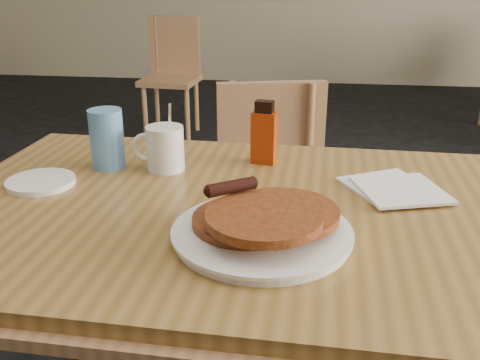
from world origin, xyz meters
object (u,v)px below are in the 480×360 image
syrup_bottle (264,135)px  blue_tumbler (107,139)px  chair_wall_extra (172,66)px  coffee_mug (164,147)px  main_table (236,225)px  pancake_plate (263,226)px  chair_main_far (268,185)px

syrup_bottle → blue_tumbler: size_ratio=1.10×
chair_wall_extra → coffee_mug: 2.87m
main_table → coffee_mug: coffee_mug is taller
chair_wall_extra → coffee_mug: (0.70, -2.77, 0.30)m
coffee_mug → syrup_bottle: (0.22, 0.07, 0.02)m
syrup_bottle → main_table: bearing=-87.0°
coffee_mug → syrup_bottle: coffee_mug is taller
pancake_plate → syrup_bottle: (-0.03, 0.38, 0.04)m
main_table → syrup_bottle: 0.27m
pancake_plate → coffee_mug: coffee_mug is taller
main_table → coffee_mug: 0.27m
syrup_bottle → blue_tumbler: 0.35m
coffee_mug → chair_main_far: bearing=78.1°
chair_main_far → main_table: bearing=-103.6°
coffee_mug → chair_wall_extra: bearing=110.2°
chair_main_far → pancake_plate: (0.06, -0.89, 0.29)m
pancake_plate → syrup_bottle: bearing=94.9°
main_table → syrup_bottle: (0.03, 0.25, 0.11)m
blue_tumbler → syrup_bottle: bearing=12.0°
main_table → chair_main_far: chair_main_far is taller
main_table → coffee_mug: size_ratio=7.87×
coffee_mug → blue_tumbler: size_ratio=1.18×
chair_wall_extra → blue_tumbler: bearing=-74.1°
syrup_bottle → pancake_plate: bearing=-74.9°
main_table → chair_main_far: size_ratio=1.50×
chair_main_far → coffee_mug: 0.69m
blue_tumbler → chair_wall_extra: bearing=101.6°
main_table → blue_tumbler: 0.38m
coffee_mug → syrup_bottle: 0.23m
coffee_mug → pancake_plate: bearing=-44.6°
pancake_plate → syrup_bottle: 0.38m
chair_main_far → chair_wall_extra: chair_wall_extra is taller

